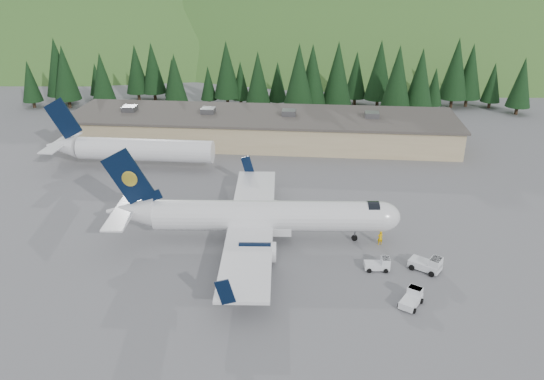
{
  "coord_description": "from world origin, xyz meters",
  "views": [
    {
      "loc": [
        6.04,
        -56.26,
        31.15
      ],
      "look_at": [
        0.0,
        6.0,
        4.0
      ],
      "focal_mm": 35.0,
      "sensor_mm": 36.0,
      "label": 1
    }
  ],
  "objects_px": {
    "ramp_worker": "(380,238)",
    "second_airliner": "(128,149)",
    "baggage_tug_a": "(379,264)",
    "terminal_building": "(262,128)",
    "baggage_tug_b": "(428,264)",
    "airliner": "(259,217)",
    "baggage_tug_c": "(412,298)"
  },
  "relations": [
    {
      "from": "baggage_tug_a",
      "to": "ramp_worker",
      "type": "height_order",
      "value": "ramp_worker"
    },
    {
      "from": "terminal_building",
      "to": "airliner",
      "type": "bearing_deg",
      "value": -84.02
    },
    {
      "from": "airliner",
      "to": "ramp_worker",
      "type": "height_order",
      "value": "airliner"
    },
    {
      "from": "second_airliner",
      "to": "terminal_building",
      "type": "height_order",
      "value": "second_airliner"
    },
    {
      "from": "baggage_tug_a",
      "to": "airliner",
      "type": "bearing_deg",
      "value": 155.01
    },
    {
      "from": "airliner",
      "to": "baggage_tug_a",
      "type": "xyz_separation_m",
      "value": [
        13.94,
        -5.41,
        -2.46
      ]
    },
    {
      "from": "second_airliner",
      "to": "terminal_building",
      "type": "bearing_deg",
      "value": 38.78
    },
    {
      "from": "baggage_tug_c",
      "to": "ramp_worker",
      "type": "distance_m",
      "value": 11.98
    },
    {
      "from": "baggage_tug_b",
      "to": "second_airliner",
      "type": "bearing_deg",
      "value": 178.88
    },
    {
      "from": "second_airliner",
      "to": "ramp_worker",
      "type": "bearing_deg",
      "value": -29.66
    },
    {
      "from": "airliner",
      "to": "second_airliner",
      "type": "bearing_deg",
      "value": 132.83
    },
    {
      "from": "terminal_building",
      "to": "baggage_tug_c",
      "type": "bearing_deg",
      "value": -67.53
    },
    {
      "from": "baggage_tug_a",
      "to": "second_airliner",
      "type": "bearing_deg",
      "value": 140.22
    },
    {
      "from": "baggage_tug_a",
      "to": "baggage_tug_c",
      "type": "relative_size",
      "value": 0.86
    },
    {
      "from": "airliner",
      "to": "ramp_worker",
      "type": "xyz_separation_m",
      "value": [
        14.51,
        0.2,
        -2.2
      ]
    },
    {
      "from": "airliner",
      "to": "baggage_tug_b",
      "type": "xyz_separation_m",
      "value": [
        19.17,
        -5.18,
        -2.31
      ]
    },
    {
      "from": "second_airliner",
      "to": "baggage_tug_c",
      "type": "xyz_separation_m",
      "value": [
        40.46,
        -33.67,
        -2.63
      ]
    },
    {
      "from": "second_airliner",
      "to": "terminal_building",
      "type": "relative_size",
      "value": 0.39
    },
    {
      "from": "baggage_tug_b",
      "to": "baggage_tug_a",
      "type": "bearing_deg",
      "value": -146.3
    },
    {
      "from": "second_airliner",
      "to": "airliner",
      "type": "bearing_deg",
      "value": -42.73
    },
    {
      "from": "ramp_worker",
      "to": "second_airliner",
      "type": "bearing_deg",
      "value": -47.78
    },
    {
      "from": "airliner",
      "to": "terminal_building",
      "type": "xyz_separation_m",
      "value": [
        -3.99,
        38.08,
        -0.48
      ]
    },
    {
      "from": "airliner",
      "to": "baggage_tug_c",
      "type": "distance_m",
      "value": 20.36
    },
    {
      "from": "airliner",
      "to": "baggage_tug_c",
      "type": "relative_size",
      "value": 10.87
    },
    {
      "from": "baggage_tug_a",
      "to": "ramp_worker",
      "type": "relative_size",
      "value": 1.53
    },
    {
      "from": "baggage_tug_b",
      "to": "baggage_tug_c",
      "type": "relative_size",
      "value": 1.16
    },
    {
      "from": "baggage_tug_b",
      "to": "ramp_worker",
      "type": "xyz_separation_m",
      "value": [
        -4.66,
        5.39,
        0.11
      ]
    },
    {
      "from": "baggage_tug_b",
      "to": "baggage_tug_c",
      "type": "bearing_deg",
      "value": -80.93
    },
    {
      "from": "ramp_worker",
      "to": "baggage_tug_b",
      "type": "bearing_deg",
      "value": 112.77
    },
    {
      "from": "baggage_tug_a",
      "to": "baggage_tug_b",
      "type": "xyz_separation_m",
      "value": [
        5.23,
        0.23,
        0.16
      ]
    },
    {
      "from": "second_airliner",
      "to": "ramp_worker",
      "type": "xyz_separation_m",
      "value": [
        38.41,
        -21.88,
        -2.41
      ]
    },
    {
      "from": "terminal_building",
      "to": "ramp_worker",
      "type": "bearing_deg",
      "value": -63.98
    }
  ]
}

